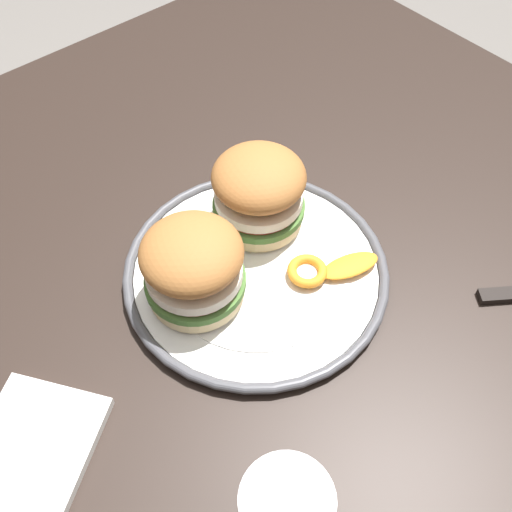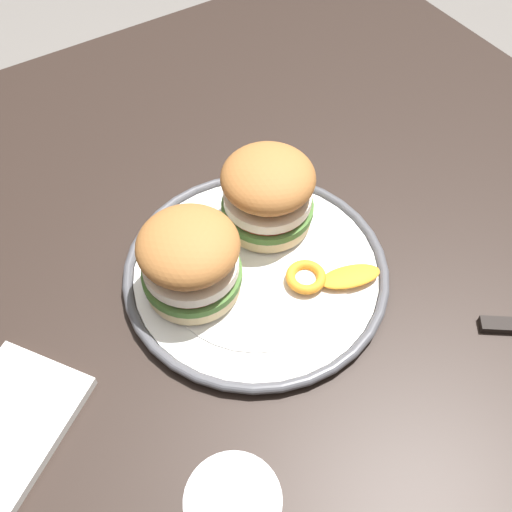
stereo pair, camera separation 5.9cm
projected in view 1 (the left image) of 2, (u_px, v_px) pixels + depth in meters
The scene contains 8 objects.
ground_plane at pixel (255, 434), 1.32m from camera, with size 8.00×8.00×0.00m, color slate.
dining_table at pixel (254, 276), 0.83m from camera, with size 1.13×1.05×0.71m.
dinner_plate at pixel (256, 271), 0.71m from camera, with size 0.32×0.32×0.02m.
sandwich_half_left at pixel (193, 266), 0.65m from camera, with size 0.14×0.14×0.10m.
sandwich_half_right at pixel (259, 191), 0.71m from camera, with size 0.15×0.15×0.10m.
orange_peel_curled at pixel (310, 269), 0.70m from camera, with size 0.07×0.07×0.01m.
orange_peel_strip_long at pixel (350, 266), 0.70m from camera, with size 0.08×0.05×0.01m.
folded_napkin at pixel (30, 456), 0.58m from camera, with size 0.15×0.12×0.01m, color white.
Camera 1 is at (0.31, 0.37, 1.30)m, focal length 41.55 mm.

